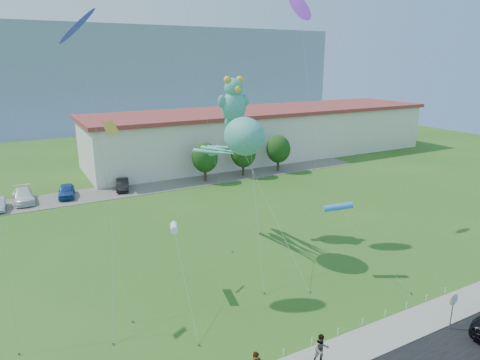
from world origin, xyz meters
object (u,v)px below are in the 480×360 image
at_px(pedestrian_right, 321,349).
at_px(parked_car_black, 123,184).
at_px(parked_car_white, 23,196).
at_px(octopus_kite, 238,142).
at_px(warehouse, 266,132).
at_px(stop_sign, 453,303).
at_px(parked_car_blue, 66,191).
at_px(teddy_bear_kite, 234,103).

height_order(pedestrian_right, parked_car_black, pedestrian_right).
relative_size(parked_car_white, octopus_kite, 0.42).
height_order(warehouse, parked_car_black, warehouse).
bearing_deg(parked_car_white, stop_sign, -61.89).
xyz_separation_m(pedestrian_right, parked_car_white, (-12.93, 38.86, -0.15)).
bearing_deg(octopus_kite, parked_car_black, 101.00).
bearing_deg(pedestrian_right, stop_sign, 10.59).
relative_size(parked_car_white, parked_car_blue, 1.20).
distance_m(parked_car_blue, teddy_bear_kite, 26.13).
relative_size(warehouse, parked_car_blue, 13.65).
bearing_deg(parked_car_black, warehouse, 32.05).
distance_m(warehouse, teddy_bear_kite, 35.82).
height_order(warehouse, parked_car_white, warehouse).
bearing_deg(octopus_kite, parked_car_blue, 115.68).
relative_size(pedestrian_right, parked_car_black, 0.41).
xyz_separation_m(warehouse, octopus_kite, (-22.58, -31.71, 5.59)).
bearing_deg(octopus_kite, pedestrian_right, -101.33).
bearing_deg(pedestrian_right, parked_car_blue, 121.00).
height_order(warehouse, octopus_kite, octopus_kite).
relative_size(pedestrian_right, parked_car_blue, 0.40).
height_order(stop_sign, pedestrian_right, stop_sign).
xyz_separation_m(stop_sign, octopus_kite, (-6.08, 16.50, 7.84)).
height_order(parked_car_white, octopus_kite, octopus_kite).
bearing_deg(teddy_bear_kite, parked_car_white, 131.60).
relative_size(warehouse, parked_car_black, 14.27).
distance_m(stop_sign, pedestrian_right, 9.25).
bearing_deg(parked_car_blue, warehouse, 23.34).
xyz_separation_m(parked_car_black, octopus_kite, (4.48, -23.07, 8.95)).
xyz_separation_m(stop_sign, teddy_bear_kite, (-4.43, 20.37, 10.63)).
height_order(parked_car_blue, octopus_kite, octopus_kite).
bearing_deg(parked_car_white, pedestrian_right, -72.22).
relative_size(parked_car_blue, octopus_kite, 0.35).
relative_size(parked_car_white, parked_car_black, 1.25).
distance_m(parked_car_white, parked_car_blue, 4.74).
xyz_separation_m(warehouse, pedestrian_right, (-25.61, -46.86, -3.14)).
height_order(warehouse, pedestrian_right, warehouse).
distance_m(warehouse, parked_car_white, 39.50).
xyz_separation_m(pedestrian_right, octopus_kite, (3.04, 15.15, 8.73)).
xyz_separation_m(octopus_kite, teddy_bear_kite, (1.64, 3.87, 2.79)).
bearing_deg(parked_car_white, parked_car_blue, -4.72).
distance_m(parked_car_white, parked_car_black, 11.50).
bearing_deg(parked_car_black, parked_car_blue, -168.14).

